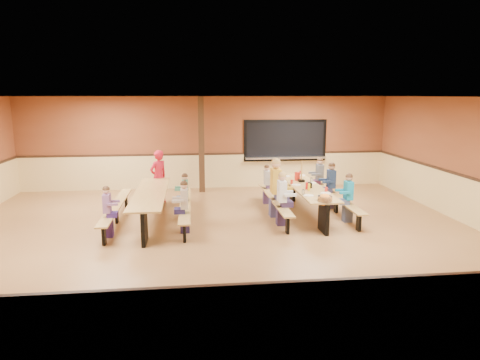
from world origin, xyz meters
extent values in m
plane|color=brown|center=(0.00, 0.00, 0.00)|extent=(12.00, 12.00, 0.00)
cube|color=brown|center=(0.00, 5.00, 1.50)|extent=(12.00, 0.04, 3.00)
cube|color=brown|center=(0.00, -5.00, 1.50)|extent=(12.00, 0.04, 3.00)
cube|color=brown|center=(6.00, 0.00, 1.50)|extent=(0.04, 10.00, 3.00)
cube|color=white|center=(0.00, 0.00, 3.00)|extent=(12.00, 10.00, 0.04)
cube|color=black|center=(2.60, 4.97, 1.55)|extent=(2.60, 0.06, 1.20)
cube|color=silver|center=(2.60, 4.88, 0.98)|extent=(2.70, 0.28, 0.06)
cube|color=#311E10|center=(-0.20, 4.40, 1.50)|extent=(0.18, 0.18, 3.00)
cube|color=#AE8745|center=(2.41, 1.51, 0.72)|extent=(0.75, 3.60, 0.04)
cube|color=black|center=(2.41, -0.04, 0.35)|extent=(0.08, 0.60, 0.70)
cube|color=black|center=(2.41, 3.06, 0.35)|extent=(0.08, 0.60, 0.70)
cube|color=#AE8745|center=(1.58, 1.51, 0.43)|extent=(0.26, 3.60, 0.04)
cube|color=black|center=(1.58, 1.51, 0.21)|extent=(0.06, 0.18, 0.41)
cube|color=#AE8745|center=(3.23, 1.51, 0.43)|extent=(0.26, 3.60, 0.04)
cube|color=black|center=(3.23, 1.51, 0.21)|extent=(0.06, 0.18, 0.41)
cube|color=#AE8745|center=(-1.51, 1.22, 0.72)|extent=(0.75, 3.60, 0.04)
cube|color=black|center=(-1.51, -0.33, 0.35)|extent=(0.08, 0.60, 0.70)
cube|color=black|center=(-1.51, 2.77, 0.35)|extent=(0.08, 0.60, 0.70)
cube|color=#AE8745|center=(-2.34, 1.22, 0.43)|extent=(0.26, 3.60, 0.04)
cube|color=black|center=(-2.34, 1.22, 0.21)|extent=(0.06, 0.18, 0.41)
cube|color=#AE8745|center=(-0.69, 1.22, 0.43)|extent=(0.26, 3.60, 0.04)
cube|color=black|center=(-0.69, 1.22, 0.21)|extent=(0.06, 0.18, 0.41)
imported|color=#B21427|center=(-1.46, 3.05, 0.76)|extent=(0.66, 0.65, 1.52)
cylinder|color=red|center=(2.36, 2.26, 0.85)|extent=(0.16, 0.16, 0.22)
cube|color=black|center=(2.44, 1.30, 0.80)|extent=(0.10, 0.14, 0.13)
cylinder|color=yellow|center=(2.33, 0.97, 0.82)|extent=(0.06, 0.06, 0.17)
cylinder|color=#B2140F|center=(2.32, 1.13, 0.82)|extent=(0.06, 0.06, 0.17)
cube|color=black|center=(2.41, 2.03, 0.77)|extent=(0.16, 0.16, 0.06)
cube|color=#AE8745|center=(2.41, 2.03, 1.05)|extent=(0.02, 0.09, 0.50)
camera|label=1|loc=(-0.49, -9.00, 3.04)|focal=32.00mm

